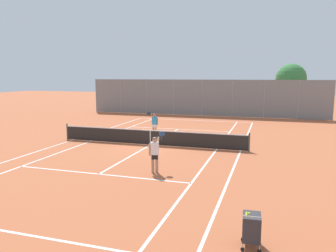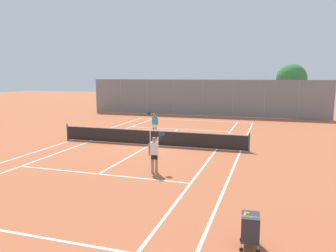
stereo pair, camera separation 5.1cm
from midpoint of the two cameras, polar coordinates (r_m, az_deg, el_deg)
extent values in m
plane|color=#B25B38|center=(20.36, -3.03, -3.31)|extent=(120.00, 120.00, 0.00)
cube|color=white|center=(31.61, 4.58, 0.99)|extent=(11.00, 0.10, 0.01)
cube|color=white|center=(22.84, -16.06, -2.31)|extent=(0.10, 23.80, 0.01)
cube|color=white|center=(19.16, 12.60, -4.26)|extent=(0.10, 23.80, 0.01)
cube|color=white|center=(22.12, -13.10, -2.54)|extent=(0.10, 23.80, 0.01)
cube|color=white|center=(19.32, 8.55, -4.04)|extent=(0.10, 23.80, 0.01)
cube|color=white|center=(14.73, -11.90, -8.18)|extent=(8.26, 0.10, 0.01)
cube|color=white|center=(26.34, 1.87, -0.54)|extent=(8.26, 0.10, 0.01)
cube|color=white|center=(20.36, -3.03, -3.30)|extent=(0.10, 12.80, 0.01)
cylinder|color=#474C47|center=(23.00, -17.05, -0.93)|extent=(0.10, 0.10, 1.07)
cylinder|color=#474C47|center=(19.02, 14.01, -2.76)|extent=(0.10, 0.10, 1.07)
cube|color=black|center=(20.26, -3.04, -2.02)|extent=(11.90, 0.02, 0.89)
cube|color=white|center=(20.18, -3.05, -0.75)|extent=(11.90, 0.03, 0.06)
cube|color=white|center=(20.27, -3.04, -2.08)|extent=(0.05, 0.03, 0.89)
cube|color=#2D2D33|center=(8.72, 14.30, -16.70)|extent=(0.48, 0.59, 0.64)
cylinder|color=#B7B7BC|center=(9.11, 12.88, -18.12)|extent=(0.02, 0.02, 0.16)
cylinder|color=black|center=(9.16, 12.86, -18.71)|extent=(0.10, 0.04, 0.10)
cylinder|color=#B7B7BC|center=(9.12, 15.50, -18.19)|extent=(0.02, 0.02, 0.16)
cylinder|color=black|center=(9.17, 15.47, -18.78)|extent=(0.10, 0.04, 0.10)
cylinder|color=#B7B7BC|center=(8.66, 12.83, -19.61)|extent=(0.02, 0.02, 0.16)
cylinder|color=black|center=(8.71, 12.81, -20.22)|extent=(0.10, 0.04, 0.10)
cylinder|color=#B7B7BC|center=(8.67, 15.61, -19.69)|extent=(0.02, 0.02, 0.16)
cylinder|color=black|center=(8.72, 15.58, -20.29)|extent=(0.10, 0.04, 0.10)
cylinder|color=#B7B7BC|center=(8.24, 14.44, -15.07)|extent=(0.44, 0.06, 0.02)
sphere|color=#D1DB33|center=(8.47, 13.51, -15.18)|extent=(0.07, 0.07, 0.07)
sphere|color=#D1DB33|center=(8.54, 13.43, -14.89)|extent=(0.07, 0.07, 0.07)
sphere|color=#D1DB33|center=(8.59, 13.51, -14.73)|extent=(0.07, 0.07, 0.07)
sphere|color=#D1DB33|center=(8.65, 13.51, -14.53)|extent=(0.07, 0.07, 0.07)
sphere|color=#D1DB33|center=(8.73, 13.48, -14.56)|extent=(0.07, 0.07, 0.07)
sphere|color=#D1DB33|center=(8.47, 13.91, -15.18)|extent=(0.07, 0.07, 0.07)
sphere|color=#D1DB33|center=(8.53, 13.86, -15.16)|extent=(0.07, 0.07, 0.07)
sphere|color=#D1DB33|center=(8.61, 13.90, -14.94)|extent=(0.07, 0.07, 0.07)
sphere|color=#D1DB33|center=(8.65, 13.95, -14.58)|extent=(0.07, 0.07, 0.07)
sphere|color=#D1DB33|center=(8.72, 13.85, -14.60)|extent=(0.07, 0.07, 0.07)
sphere|color=#D1DB33|center=(8.47, 14.40, -15.27)|extent=(0.07, 0.07, 0.07)
cylinder|color=tan|center=(14.53, -2.63, -6.56)|extent=(0.13, 0.13, 0.82)
cylinder|color=tan|center=(14.51, -1.92, -6.58)|extent=(0.13, 0.13, 0.82)
cube|color=black|center=(14.44, -2.28, -5.30)|extent=(0.31, 0.24, 0.24)
cube|color=white|center=(14.35, -2.29, -3.91)|extent=(0.38, 0.27, 0.56)
sphere|color=tan|center=(14.27, -2.30, -2.38)|extent=(0.22, 0.22, 0.22)
cylinder|color=black|center=(14.26, -2.30, -2.12)|extent=(0.23, 0.23, 0.02)
cylinder|color=tan|center=(14.40, -3.16, -4.12)|extent=(0.08, 0.08, 0.52)
cylinder|color=tan|center=(14.41, -1.72, -2.67)|extent=(0.18, 0.46, 0.35)
cylinder|color=#1E4C99|center=(14.62, -1.10, -1.87)|extent=(0.09, 0.25, 0.22)
cylinder|color=#1E4C99|center=(14.72, -1.05, -1.36)|extent=(0.32, 0.25, 0.23)
cylinder|color=tan|center=(23.33, -2.07, -0.73)|extent=(0.13, 0.13, 0.82)
cylinder|color=tan|center=(23.38, -2.50, -0.71)|extent=(0.13, 0.13, 0.82)
cube|color=white|center=(23.30, -2.29, 0.08)|extent=(0.29, 0.20, 0.24)
cube|color=#3399D8|center=(23.25, -2.30, 0.96)|extent=(0.35, 0.23, 0.56)
sphere|color=tan|center=(23.20, -2.30, 1.91)|extent=(0.22, 0.22, 0.22)
cylinder|color=black|center=(23.19, -2.30, 2.07)|extent=(0.23, 0.23, 0.02)
cylinder|color=tan|center=(23.20, -1.77, 0.80)|extent=(0.08, 0.08, 0.52)
cylinder|color=tan|center=(23.12, -2.70, 1.63)|extent=(0.12, 0.46, 0.35)
cylinder|color=black|center=(22.88, -3.19, 1.96)|extent=(0.05, 0.25, 0.22)
cylinder|color=black|center=(22.76, -3.28, 2.20)|extent=(0.29, 0.22, 0.23)
sphere|color=#D1DB33|center=(31.04, -3.06, 0.92)|extent=(0.07, 0.07, 0.07)
sphere|color=#D1DB33|center=(23.76, -6.90, -1.54)|extent=(0.07, 0.07, 0.07)
cylinder|color=gray|center=(39.81, -12.31, 5.20)|extent=(0.08, 0.08, 3.87)
cylinder|color=gray|center=(38.32, -8.15, 5.19)|extent=(0.08, 0.08, 3.87)
cylinder|color=gray|center=(37.05, -3.68, 5.14)|extent=(0.08, 0.08, 3.87)
cylinder|color=gray|center=(36.02, 1.07, 5.05)|extent=(0.08, 0.08, 3.87)
cylinder|color=gray|center=(35.25, 6.07, 4.93)|extent=(0.08, 0.08, 3.87)
cylinder|color=gray|center=(34.75, 11.24, 4.75)|extent=(0.08, 0.08, 3.87)
cylinder|color=gray|center=(34.55, 16.52, 4.54)|extent=(0.08, 0.08, 3.87)
cylinder|color=gray|center=(34.64, 21.81, 4.29)|extent=(0.08, 0.08, 3.87)
cylinder|color=gray|center=(35.01, 27.03, 4.00)|extent=(0.08, 0.08, 3.87)
cube|color=slate|center=(35.25, 6.07, 4.93)|extent=(25.52, 0.02, 3.83)
cylinder|color=brown|center=(38.12, 20.53, 3.91)|extent=(0.25, 0.25, 2.82)
sphere|color=#387A3D|center=(38.02, 20.74, 7.73)|extent=(3.22, 3.22, 3.22)
sphere|color=#387A3D|center=(37.99, 20.42, 7.13)|extent=(2.23, 2.23, 2.23)
camera|label=1|loc=(0.03, -89.93, 0.01)|focal=35.00mm
camera|label=2|loc=(0.03, 90.07, -0.01)|focal=35.00mm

